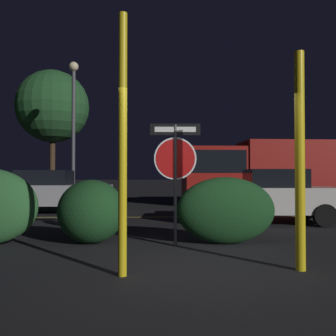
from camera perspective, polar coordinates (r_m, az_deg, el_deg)
The scene contains 12 objects.
ground_plane at distance 5.60m, azimuth 5.61°, elevation -14.91°, with size 260.00×260.00×0.00m, color black.
road_center_stripe at distance 12.19m, azimuth 1.62°, elevation -7.46°, with size 33.84×0.12×0.01m, color gold.
stop_sign at distance 7.09m, azimuth 1.12°, elevation 1.45°, with size 0.95×0.06×2.32m.
yellow_pole_left at distance 5.03m, azimuth -6.92°, elevation 3.72°, with size 0.12×0.12×3.52m, color yellow.
yellow_pole_right at distance 5.59m, azimuth 19.45°, elevation 1.12°, with size 0.14×0.14×3.09m, color yellow.
hedge_bush_1 at distance 7.57m, azimuth -11.61°, elevation -6.49°, with size 1.32×1.19×1.25m, color #19421E.
hedge_bush_2 at distance 7.44m, azimuth 8.80°, elevation -6.40°, with size 1.92×0.81×1.30m, color #19421E.
passing_car_1 at distance 14.09m, azimuth -17.81°, elevation -3.48°, with size 4.51×1.92×1.53m.
passing_car_2 at distance 10.96m, azimuth 15.45°, elevation -4.19°, with size 4.04×1.95×1.51m.
delivery_truck at distance 17.76m, azimuth 13.60°, elevation -0.21°, with size 7.26×2.79×2.92m.
street_lamp at distance 17.08m, azimuth -14.21°, elevation 7.80°, with size 0.42×0.42×6.36m.
tree_1 at distance 22.68m, azimuth -17.17°, elevation 8.90°, with size 4.12×4.12×7.38m.
Camera 1 is at (-0.68, -5.40, 1.32)m, focal length 40.00 mm.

